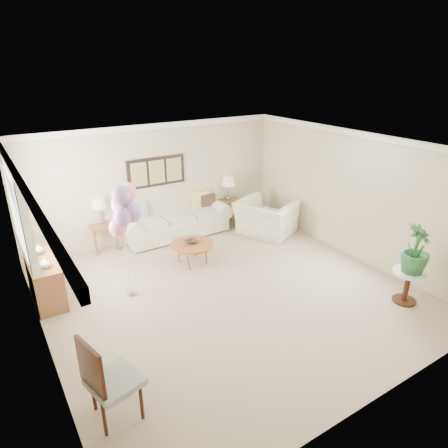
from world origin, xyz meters
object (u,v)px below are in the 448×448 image
(sofa, at_px, (174,219))
(coffee_table, at_px, (192,245))
(accent_chair, at_px, (107,379))
(balloon_cluster, at_px, (124,209))
(armchair, at_px, (266,218))

(sofa, relative_size, coffee_table, 3.05)
(accent_chair, height_order, balloon_cluster, balloon_cluster)
(accent_chair, bearing_deg, sofa, 56.28)
(coffee_table, xyz_separation_m, accent_chair, (-2.59, -2.87, 0.16))
(coffee_table, distance_m, accent_chair, 3.87)
(sofa, bearing_deg, balloon_cluster, -131.66)
(accent_chair, xyz_separation_m, balloon_cluster, (1.12, 2.35, 1.06))
(accent_chair, bearing_deg, balloon_cluster, 64.62)
(armchair, bearing_deg, coffee_table, 77.94)
(sofa, height_order, coffee_table, sofa)
(sofa, bearing_deg, coffee_table, -102.53)
(coffee_table, relative_size, armchair, 0.69)
(armchair, relative_size, accent_chair, 1.15)
(sofa, xyz_separation_m, armchair, (1.84, -1.13, 0.02))
(armchair, height_order, accent_chair, accent_chair)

